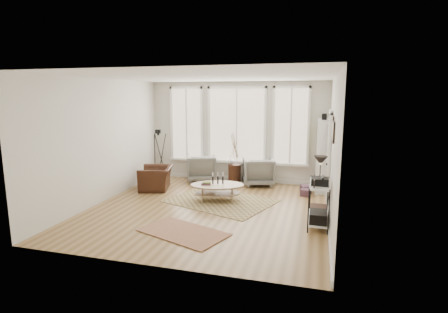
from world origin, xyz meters
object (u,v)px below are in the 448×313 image
(coffee_table, at_px, (217,188))
(armchair_left, at_px, (201,168))
(accent_chair, at_px, (156,178))
(low_shelf, at_px, (319,199))
(side_table, at_px, (235,158))
(bookcase, at_px, (323,155))
(armchair_right, at_px, (258,171))

(coffee_table, bearing_deg, armchair_left, 119.43)
(accent_chair, bearing_deg, coffee_table, 57.49)
(low_shelf, relative_size, side_table, 0.85)
(bookcase, distance_m, side_table, 2.45)
(bookcase, relative_size, coffee_table, 1.42)
(bookcase, relative_size, accent_chair, 2.19)
(bookcase, xyz_separation_m, side_table, (-2.43, 0.21, -0.22))
(bookcase, xyz_separation_m, coffee_table, (-2.42, -1.58, -0.64))
(low_shelf, relative_size, coffee_table, 0.90)
(armchair_right, relative_size, accent_chair, 0.91)
(low_shelf, relative_size, armchair_right, 1.53)
(coffee_table, distance_m, armchair_left, 2.08)
(low_shelf, relative_size, armchair_left, 1.52)
(armchair_left, xyz_separation_m, accent_chair, (-0.86, -1.24, -0.08))
(low_shelf, distance_m, armchair_left, 4.36)
(armchair_right, bearing_deg, accent_chair, 7.55)
(armchair_left, height_order, armchair_right, armchair_left)
(coffee_table, relative_size, armchair_right, 1.70)
(side_table, relative_size, accent_chair, 1.62)
(armchair_left, bearing_deg, bookcase, 155.26)
(armchair_right, distance_m, side_table, 0.79)
(armchair_left, xyz_separation_m, armchair_right, (1.72, -0.05, -0.00))
(bookcase, distance_m, coffee_table, 2.96)
(bookcase, relative_size, armchair_right, 2.41)
(armchair_right, xyz_separation_m, accent_chair, (-2.58, -1.19, -0.08))
(bookcase, xyz_separation_m, low_shelf, (-0.06, -2.52, -0.44))
(accent_chair, bearing_deg, armchair_left, 129.46)
(armchair_left, height_order, side_table, side_table)
(coffee_table, bearing_deg, bookcase, 33.16)
(coffee_table, height_order, armchair_right, armchair_right)
(armchair_left, bearing_deg, accent_chair, 34.21)
(bookcase, bearing_deg, side_table, 174.98)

